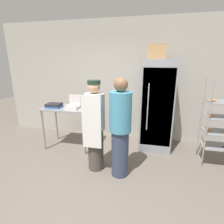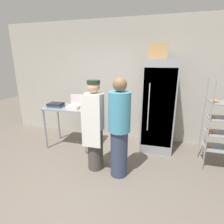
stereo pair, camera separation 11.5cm
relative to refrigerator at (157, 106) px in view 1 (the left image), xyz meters
The scene contains 11 objects.
ground_plane 2.08m from the refrigerator, 116.98° to the right, with size 14.00×14.00×0.00m, color #6B6056.
back_wall 1.09m from the refrigerator, 147.78° to the left, with size 6.40×0.12×2.86m, color #ADA89E.
refrigerator is the anchor object (origin of this frame).
baking_rack 1.21m from the refrigerator, 21.37° to the right, with size 0.55×0.47×1.62m.
prep_counter 1.96m from the refrigerator, 168.55° to the right, with size 1.03×0.62×0.94m.
donut_box 1.81m from the refrigerator, 165.70° to the right, with size 0.26×0.24×0.28m.
blender_pitcher 1.89m from the refrigerator, behind, with size 0.13×0.13×0.25m.
binder_stack 2.23m from the refrigerator, 167.81° to the right, with size 0.32×0.26×0.09m.
cardboard_storage_box 1.11m from the refrigerator, behind, with size 0.37×0.30×0.28m.
person_baker 1.52m from the refrigerator, 133.50° to the right, with size 0.34×0.36×1.61m.
person_customer 1.32m from the refrigerator, 116.48° to the right, with size 0.35×0.35×1.67m.
Camera 1 is at (0.71, -2.15, 1.89)m, focal length 28.00 mm.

